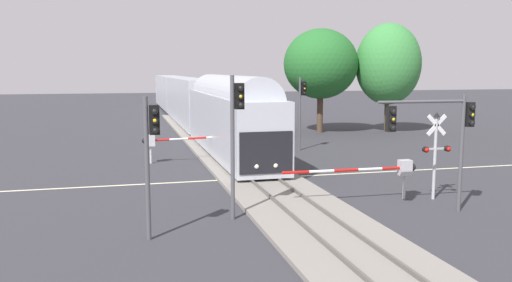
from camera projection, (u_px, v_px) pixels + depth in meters
The scene contains 13 objects.
ground_plane at pixel (257, 178), 28.49m from camera, with size 220.00×220.00×0.00m, color #333338.
road_centre_stripe at pixel (257, 178), 28.49m from camera, with size 44.00×0.20×0.01m.
railway_track at pixel (257, 177), 28.47m from camera, with size 4.40×80.00×0.32m.
commuter_train at pixel (190, 99), 55.85m from camera, with size 3.04×65.66×5.16m.
crossing_gate_near at pixel (390, 170), 23.57m from camera, with size 6.34×0.40×1.80m.
crossing_signal_mast at pixel (436, 147), 23.56m from camera, with size 1.36×0.44×3.96m.
crossing_gate_far at pixel (163, 141), 33.04m from camera, with size 6.46×0.40×1.80m.
traffic_signal_near_left at pixel (151, 144), 17.77m from camera, with size 0.53×0.38×4.95m.
traffic_signal_median at pixel (236, 124), 20.19m from camera, with size 0.53×0.38×5.63m.
traffic_signal_near_right at pixel (439, 126), 21.07m from camera, with size 4.26×0.38×4.83m.
traffic_signal_far_side at pixel (302, 102), 37.97m from camera, with size 0.53×0.38×5.30m.
maple_right_background at pixel (388, 64), 48.85m from camera, with size 6.01×6.01×10.12m.
oak_far_right at pixel (321, 64), 48.48m from camera, with size 6.84×6.84×9.60m.
Camera 1 is at (-6.90, -27.09, 5.83)m, focal length 36.95 mm.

